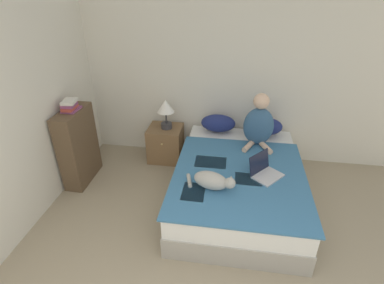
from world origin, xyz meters
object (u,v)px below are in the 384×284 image
(pillow_near, at_px, (218,123))
(laptop_open, at_px, (265,171))
(cat_tabby, at_px, (213,181))
(nightstand, at_px, (166,143))
(bookshelf, at_px, (78,146))
(pillow_far, at_px, (265,126))
(person_sitting, at_px, (259,124))
(bed, at_px, (238,183))
(table_lamp, at_px, (166,109))
(book_stack_top, at_px, (70,106))

(pillow_near, xyz_separation_m, laptop_open, (0.61, -1.03, -0.07))
(cat_tabby, xyz_separation_m, nightstand, (-0.83, 1.31, -0.35))
(bookshelf, bearing_deg, laptop_open, -7.00)
(pillow_far, xyz_separation_m, person_sitting, (-0.11, -0.31, 0.18))
(bed, xyz_separation_m, bookshelf, (-2.13, 0.14, 0.26))
(nightstand, distance_m, table_lamp, 0.56)
(cat_tabby, bearing_deg, pillow_far, 80.70)
(pillow_far, distance_m, table_lamp, 1.43)
(pillow_near, height_order, bookshelf, bookshelf)
(laptop_open, relative_size, book_stack_top, 1.73)
(cat_tabby, xyz_separation_m, laptop_open, (0.57, 0.33, -0.05))
(person_sitting, distance_m, cat_tabby, 1.18)
(laptop_open, distance_m, bookshelf, 2.43)
(person_sitting, bearing_deg, nightstand, 168.92)
(person_sitting, bearing_deg, laptop_open, -84.85)
(bed, height_order, pillow_near, pillow_near)
(nightstand, xyz_separation_m, book_stack_top, (-1.02, -0.68, 0.83))
(table_lamp, relative_size, book_stack_top, 1.76)
(pillow_far, relative_size, table_lamp, 1.12)
(laptop_open, distance_m, table_lamp, 1.70)
(cat_tabby, height_order, book_stack_top, book_stack_top)
(pillow_far, xyz_separation_m, bookshelf, (-2.46, -0.74, -0.12))
(pillow_near, bearing_deg, nightstand, -176.10)
(table_lamp, bearing_deg, person_sitting, -11.42)
(table_lamp, bearing_deg, laptop_open, -35.74)
(cat_tabby, relative_size, bookshelf, 0.53)
(bed, xyz_separation_m, cat_tabby, (-0.28, -0.48, 0.36))
(bookshelf, bearing_deg, pillow_far, 16.66)
(pillow_near, height_order, table_lamp, table_lamp)
(person_sitting, distance_m, nightstand, 1.46)
(pillow_near, relative_size, laptop_open, 1.14)
(laptop_open, bearing_deg, pillow_near, 70.74)
(nightstand, bearing_deg, book_stack_top, -146.15)
(bed, relative_size, person_sitting, 2.94)
(pillow_near, bearing_deg, cat_tabby, -88.13)
(table_lamp, bearing_deg, pillow_far, 2.03)
(pillow_far, height_order, nightstand, pillow_far)
(book_stack_top, bearing_deg, bookshelf, 176.35)
(bed, relative_size, pillow_far, 4.25)
(table_lamp, bearing_deg, bed, -37.32)
(bookshelf, bearing_deg, nightstand, 33.75)
(pillow_far, relative_size, person_sitting, 0.69)
(cat_tabby, relative_size, table_lamp, 1.25)
(bed, bearing_deg, bookshelf, 176.24)
(pillow_far, xyz_separation_m, nightstand, (-1.44, -0.05, -0.37))
(table_lamp, bearing_deg, pillow_near, 3.79)
(bookshelf, xyz_separation_m, book_stack_top, (0.00, -0.00, 0.58))
(bed, distance_m, person_sitting, 0.83)
(nightstand, height_order, book_stack_top, book_stack_top)
(laptop_open, distance_m, book_stack_top, 2.49)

